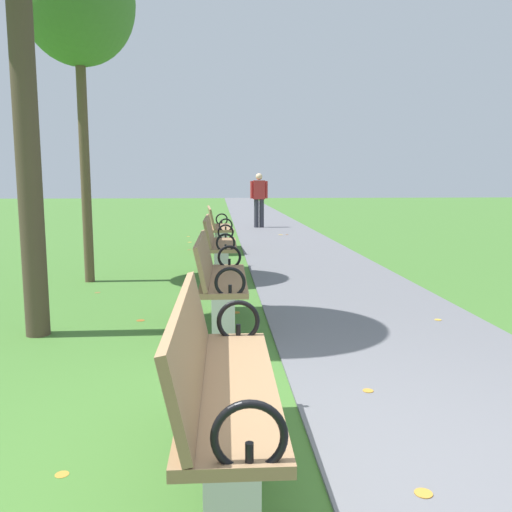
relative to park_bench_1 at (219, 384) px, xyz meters
name	(u,v)px	position (x,y,z in m)	size (l,w,h in m)	color
ground_plane	(324,485)	(0.50, -0.11, -0.49)	(80.00, 80.00, 0.00)	#42722D
paved_walkway	(261,218)	(1.62, 17.89, -0.48)	(2.24, 44.00, 0.02)	slate
park_bench_1	(219,384)	(0.00, 0.00, 0.00)	(0.49, 1.61, 0.90)	#93704C
park_bench_2	(218,279)	(0.00, 2.79, 0.00)	(0.50, 1.61, 0.90)	#93704C
park_bench_3	(218,244)	(0.00, 5.68, 0.00)	(0.49, 1.61, 0.90)	#93704C
park_bench_4	(218,227)	(0.00, 8.55, 0.00)	(0.54, 1.62, 0.90)	#93704C
tree_2	(78,4)	(-1.85, 5.30, 3.31)	(1.53, 1.53, 4.67)	brown
pedestrian_walking	(259,197)	(1.23, 13.72, 0.44)	(0.53, 0.24, 1.62)	#2D2D38
scattered_leaves	(237,279)	(0.27, 5.27, -0.47)	(3.93, 13.53, 0.02)	#BC842D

